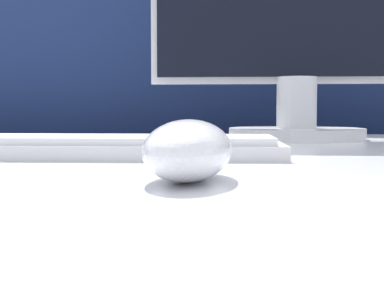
# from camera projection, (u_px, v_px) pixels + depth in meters

# --- Properties ---
(partition_panel) EXTENTS (5.00, 0.03, 1.13)m
(partition_panel) POSITION_uv_depth(u_px,v_px,m) (190.00, 211.00, 1.31)
(partition_panel) COLOR navy
(partition_panel) RESTS_ON ground_plane
(computer_mouse_near) EXTENTS (0.08, 0.13, 0.05)m
(computer_mouse_near) POSITION_uv_depth(u_px,v_px,m) (188.00, 150.00, 0.40)
(computer_mouse_near) COLOR white
(computer_mouse_near) RESTS_ON desk
(keyboard) EXTENTS (0.40, 0.13, 0.02)m
(keyboard) POSITION_uv_depth(u_px,v_px,m) (104.00, 147.00, 0.60)
(keyboard) COLOR silver
(keyboard) RESTS_ON desk
(monitor) EXTENTS (0.52, 0.24, 0.46)m
(monitor) POSITION_uv_depth(u_px,v_px,m) (298.00, 7.00, 0.94)
(monitor) COLOR silver
(monitor) RESTS_ON desk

